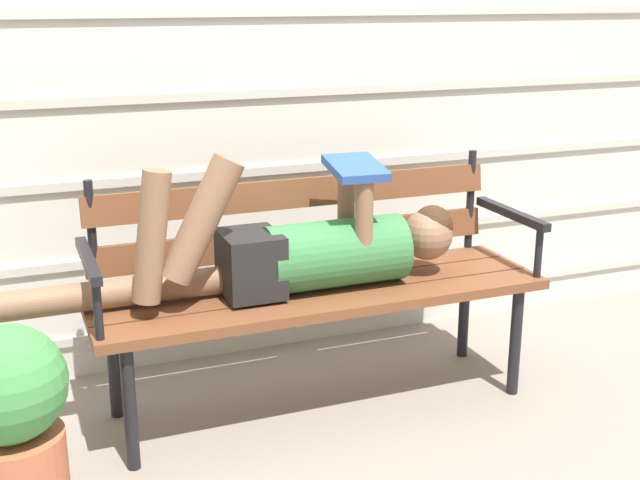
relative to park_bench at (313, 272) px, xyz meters
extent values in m
plane|color=gray|center=(0.00, -0.14, -0.51)|extent=(12.00, 12.00, 0.00)
cube|color=beige|center=(0.00, 0.54, 0.76)|extent=(4.74, 0.06, 2.53)
cube|color=#B7B7AD|center=(0.00, 0.50, -0.35)|extent=(4.74, 0.02, 0.04)
cube|color=#B7B7AD|center=(0.00, 0.50, -0.03)|extent=(4.74, 0.02, 0.04)
cube|color=#B7B7AD|center=(0.00, 0.50, 0.28)|extent=(4.74, 0.02, 0.04)
cube|color=#B7B7AD|center=(0.00, 0.50, 0.60)|extent=(4.74, 0.02, 0.04)
cube|color=#B7B7AD|center=(0.00, 0.50, 0.92)|extent=(4.74, 0.02, 0.04)
cube|color=brown|center=(0.00, -0.23, -0.06)|extent=(1.66, 0.15, 0.04)
cube|color=brown|center=(0.00, -0.07, -0.06)|extent=(1.66, 0.15, 0.04)
cube|color=brown|center=(0.00, 0.09, -0.06)|extent=(1.66, 0.15, 0.04)
cube|color=brown|center=(0.00, 0.17, 0.07)|extent=(1.59, 0.05, 0.11)
cube|color=brown|center=(0.00, 0.17, 0.26)|extent=(1.59, 0.05, 0.11)
cylinder|color=black|center=(-0.76, 0.17, 0.17)|extent=(0.03, 0.03, 0.41)
cylinder|color=black|center=(0.76, 0.17, 0.17)|extent=(0.03, 0.03, 0.41)
cylinder|color=black|center=(-0.73, -0.26, -0.29)|extent=(0.04, 0.04, 0.43)
cylinder|color=black|center=(0.73, -0.26, -0.29)|extent=(0.04, 0.04, 0.43)
cylinder|color=black|center=(-0.73, 0.12, -0.29)|extent=(0.04, 0.04, 0.43)
cylinder|color=black|center=(0.73, 0.12, -0.29)|extent=(0.04, 0.04, 0.43)
cube|color=black|center=(-0.80, -0.07, 0.16)|extent=(0.04, 0.46, 0.03)
cylinder|color=black|center=(-0.80, -0.26, 0.06)|extent=(0.03, 0.03, 0.20)
cube|color=black|center=(0.80, -0.07, 0.16)|extent=(0.04, 0.46, 0.03)
cylinder|color=black|center=(0.80, -0.26, 0.06)|extent=(0.03, 0.03, 0.20)
cylinder|color=#33703D|center=(0.06, -0.07, 0.09)|extent=(0.51, 0.25, 0.25)
cube|color=black|center=(-0.26, -0.07, 0.09)|extent=(0.20, 0.23, 0.22)
sphere|color=brown|center=(0.43, -0.07, 0.12)|extent=(0.19, 0.19, 0.19)
sphere|color=#382314|center=(0.45, -0.07, 0.15)|extent=(0.16, 0.16, 0.16)
cylinder|color=brown|center=(-0.44, -0.13, 0.28)|extent=(0.30, 0.11, 0.43)
cylinder|color=brown|center=(-0.61, -0.13, 0.24)|extent=(0.15, 0.09, 0.45)
cylinder|color=brown|center=(-0.75, -0.01, 0.02)|extent=(0.83, 0.10, 0.10)
cylinder|color=brown|center=(0.13, -0.15, 0.23)|extent=(0.06, 0.06, 0.30)
cylinder|color=brown|center=(0.13, 0.01, 0.23)|extent=(0.06, 0.06, 0.30)
cube|color=#284C9E|center=(0.13, -0.07, 0.40)|extent=(0.20, 0.27, 0.06)
cylinder|color=#AD5B3D|center=(-1.09, -0.37, -0.38)|extent=(0.30, 0.30, 0.26)
sphere|color=#3D8442|center=(-1.09, -0.37, -0.09)|extent=(0.35, 0.35, 0.35)
camera|label=1|loc=(-1.04, -2.71, 0.99)|focal=46.61mm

